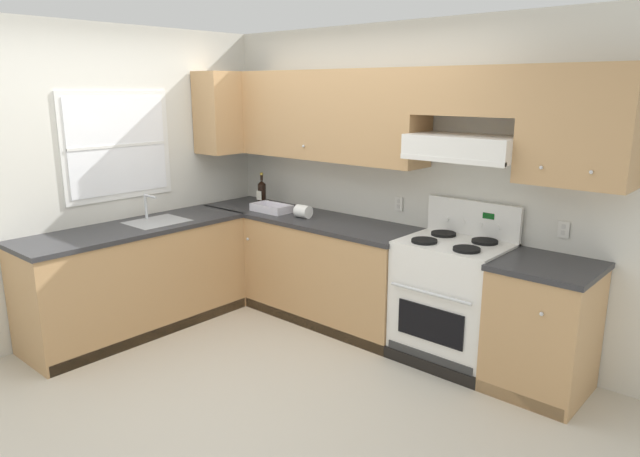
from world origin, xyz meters
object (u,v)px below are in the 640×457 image
Objects in this scene: stove at (451,300)px; bowl at (271,209)px; paper_towel_roll at (303,211)px; wine_bottle at (262,192)px.

stove reaches higher than bowl.
stove is 1.90m from bowl.
bowl is at bearing -178.61° from paper_towel_roll.
stove is at bearing 2.70° from bowl.
stove is at bearing 3.06° from paper_towel_roll.
stove reaches higher than paper_towel_roll.
bowl is at bearing -28.43° from wine_bottle.
paper_towel_roll is at bearing -12.46° from wine_bottle.
wine_bottle is at bearing 177.95° from stove.
stove is 8.53× the size of paper_towel_roll.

